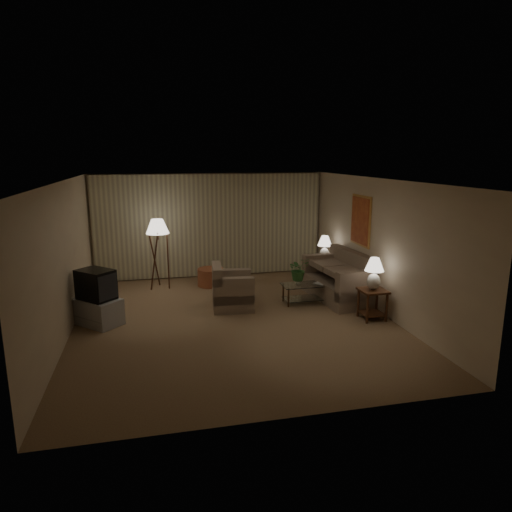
{
  "coord_description": "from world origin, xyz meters",
  "views": [
    {
      "loc": [
        -1.45,
        -8.31,
        3.16
      ],
      "look_at": [
        0.58,
        0.6,
        1.12
      ],
      "focal_mm": 32.0,
      "sensor_mm": 36.0,
      "label": 1
    }
  ],
  "objects": [
    {
      "name": "ground",
      "position": [
        0.0,
        0.0,
        0.0
      ],
      "size": [
        7.0,
        7.0,
        0.0
      ],
      "primitive_type": "plane",
      "color": "#917A50",
      "rests_on": "ground"
    },
    {
      "name": "room_shell",
      "position": [
        0.02,
        1.51,
        1.75
      ],
      "size": [
        6.04,
        7.02,
        2.72
      ],
      "color": "beige",
      "rests_on": "ground"
    },
    {
      "name": "sofa",
      "position": [
        2.5,
        0.8,
        0.42
      ],
      "size": [
        2.06,
        1.28,
        0.84
      ],
      "rotation": [
        0.0,
        0.0,
        -1.48
      ],
      "color": "gray",
      "rests_on": "ground"
    },
    {
      "name": "armchair",
      "position": [
        0.11,
        0.73,
        0.37
      ],
      "size": [
        1.04,
        1.0,
        0.74
      ],
      "rotation": [
        0.0,
        0.0,
        1.47
      ],
      "color": "gray",
      "rests_on": "ground"
    },
    {
      "name": "side_table_near",
      "position": [
        2.65,
        -0.55,
        0.41
      ],
      "size": [
        0.5,
        0.5,
        0.6
      ],
      "color": "#3C2310",
      "rests_on": "ground"
    },
    {
      "name": "side_table_far",
      "position": [
        2.65,
        2.05,
        0.4
      ],
      "size": [
        0.48,
        0.4,
        0.6
      ],
      "color": "#3C2310",
      "rests_on": "ground"
    },
    {
      "name": "table_lamp_near",
      "position": [
        2.65,
        -0.55,
        0.97
      ],
      "size": [
        0.37,
        0.37,
        0.63
      ],
      "color": "silver",
      "rests_on": "side_table_near"
    },
    {
      "name": "table_lamp_far",
      "position": [
        2.65,
        2.05,
        0.96
      ],
      "size": [
        0.35,
        0.35,
        0.61
      ],
      "color": "silver",
      "rests_on": "side_table_far"
    },
    {
      "name": "coffee_table",
      "position": [
        1.69,
        0.7,
        0.27
      ],
      "size": [
        0.99,
        0.54,
        0.41
      ],
      "color": "silver",
      "rests_on": "ground"
    },
    {
      "name": "tv_cabinet",
      "position": [
        -2.55,
        0.36,
        0.25
      ],
      "size": [
        1.42,
        1.42,
        0.5
      ],
      "primitive_type": "cube",
      "rotation": [
        0.0,
        0.0,
        -0.78
      ],
      "color": "#9B9B9E",
      "rests_on": "ground"
    },
    {
      "name": "crt_tv",
      "position": [
        -2.55,
        0.36,
        0.78
      ],
      "size": [
        1.13,
        1.13,
        0.56
      ],
      "primitive_type": "cube",
      "rotation": [
        0.0,
        0.0,
        -0.78
      ],
      "color": "black",
      "rests_on": "tv_cabinet"
    },
    {
      "name": "floor_lamp",
      "position": [
        -1.35,
        2.56,
        0.88
      ],
      "size": [
        0.54,
        0.54,
        1.68
      ],
      "color": "#3C2310",
      "rests_on": "ground"
    },
    {
      "name": "ottoman",
      "position": [
        -0.13,
        2.5,
        0.21
      ],
      "size": [
        0.8,
        0.8,
        0.43
      ],
      "primitive_type": "cylinder",
      "rotation": [
        0.0,
        0.0,
        -0.31
      ],
      "color": "#9E4A35",
      "rests_on": "ground"
    },
    {
      "name": "vase",
      "position": [
        1.54,
        0.7,
        0.48
      ],
      "size": [
        0.16,
        0.16,
        0.14
      ],
      "primitive_type": "imported",
      "rotation": [
        0.0,
        0.0,
        0.24
      ],
      "color": "white",
      "rests_on": "coffee_table"
    },
    {
      "name": "flowers",
      "position": [
        1.54,
        0.7,
        0.8
      ],
      "size": [
        0.52,
        0.48,
        0.5
      ],
      "primitive_type": "imported",
      "rotation": [
        0.0,
        0.0,
        0.22
      ],
      "color": "#347132",
      "rests_on": "vase"
    },
    {
      "name": "book",
      "position": [
        1.94,
        0.6,
        0.42
      ],
      "size": [
        0.28,
        0.3,
        0.02
      ],
      "primitive_type": "imported",
      "rotation": [
        0.0,
        0.0,
        0.61
      ],
      "color": "olive",
      "rests_on": "coffee_table"
    }
  ]
}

